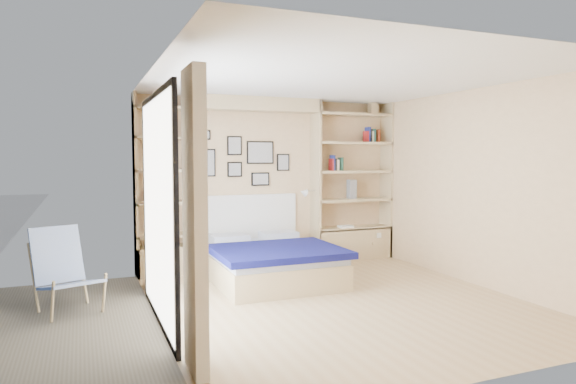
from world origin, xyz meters
name	(u,v)px	position (x,y,z in m)	size (l,w,h in m)	color
ground	(337,301)	(0.00, 0.00, 0.00)	(4.50, 4.50, 0.00)	tan
room_shell	(261,198)	(-0.39, 1.52, 1.08)	(4.50, 4.50, 4.50)	#D9B380
bed	(269,261)	(-0.38, 1.22, 0.26)	(1.59, 2.00, 1.07)	tan
photo_gallery	(241,159)	(-0.45, 2.22, 1.60)	(1.48, 0.02, 0.82)	black
reading_lamps	(256,193)	(-0.30, 2.00, 1.10)	(1.92, 0.12, 0.15)	silver
shelf_decor	(337,154)	(1.07, 2.07, 1.69)	(3.54, 0.23, 2.03)	#A51E1E
deck_chair	(64,271)	(-2.85, 0.77, 0.43)	(0.79, 1.02, 0.90)	tan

